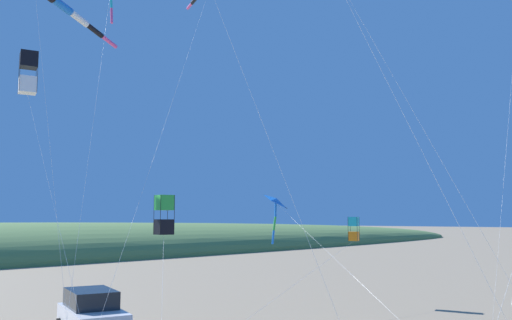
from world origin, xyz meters
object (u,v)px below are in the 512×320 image
object	(u,v)px
kite_box_magenta_far_left	(164,215)
kite_box_blue_topmost	(28,73)
kite_box_teal_far_right	(354,229)
kite_delta_white_trailing	(277,202)
kite_windsock_long_streamer_right	(67,10)
parked_car	(92,314)

from	to	relation	value
kite_box_magenta_far_left	kite_box_blue_topmost	world-z (taller)	kite_box_blue_topmost
kite_box_teal_far_right	kite_delta_white_trailing	xyz separation A→B (m)	(-0.74, -5.58, 1.39)
kite_windsock_long_streamer_right	kite_delta_white_trailing	world-z (taller)	kite_windsock_long_streamer_right
kite_box_blue_topmost	kite_box_teal_far_right	bearing A→B (deg)	56.98
kite_box_magenta_far_left	parked_car	bearing A→B (deg)	-106.84
kite_delta_white_trailing	kite_box_blue_topmost	bearing A→B (deg)	-134.20
kite_windsock_long_streamer_right	kite_box_teal_far_right	bearing A→B (deg)	59.22
kite_delta_white_trailing	kite_box_blue_topmost	world-z (taller)	kite_box_blue_topmost
kite_windsock_long_streamer_right	kite_box_blue_topmost	distance (m)	3.75
kite_box_teal_far_right	kite_box_blue_topmost	world-z (taller)	kite_box_blue_topmost
kite_box_magenta_far_left	kite_box_blue_topmost	bearing A→B (deg)	-160.78
kite_windsock_long_streamer_right	kite_box_magenta_far_left	xyz separation A→B (m)	(6.42, 1.56, -10.37)
kite_box_teal_far_right	kite_box_magenta_far_left	distance (m)	11.91
kite_box_teal_far_right	kite_windsock_long_streamer_right	xyz separation A→B (m)	(-7.96, -13.36, 11.11)
parked_car	kite_box_teal_far_right	distance (m)	15.05
kite_box_magenta_far_left	kite_delta_white_trailing	distance (m)	6.29
kite_box_magenta_far_left	kite_delta_white_trailing	world-z (taller)	kite_delta_white_trailing
kite_box_teal_far_right	kite_windsock_long_streamer_right	bearing A→B (deg)	-120.78
parked_car	kite_box_magenta_far_left	size ratio (longest dim) A/B	0.82
parked_car	kite_box_teal_far_right	world-z (taller)	kite_box_teal_far_right
kite_delta_white_trailing	parked_car	bearing A→B (deg)	-100.34
parked_car	kite_windsock_long_streamer_right	distance (m)	15.32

